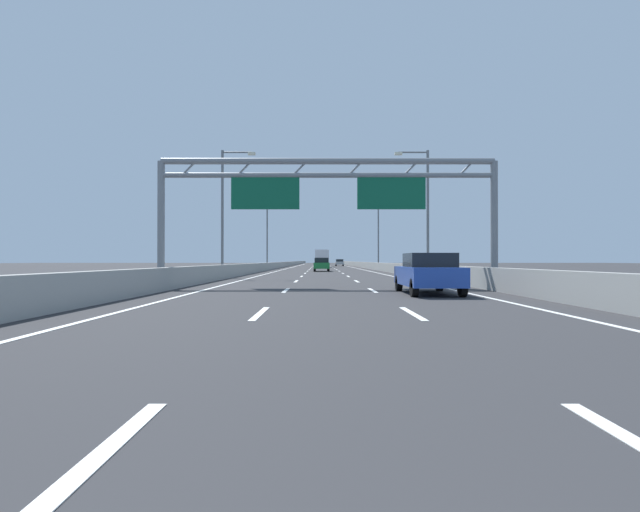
{
  "coord_description": "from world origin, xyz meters",
  "views": [
    {
      "loc": [
        -0.38,
        0.59,
        1.27
      ],
      "look_at": [
        -0.25,
        71.78,
        1.84
      ],
      "focal_mm": 28.32,
      "sensor_mm": 36.0,
      "label": 1
    }
  ],
  "objects_px": {
    "streetlamp_right_far": "(376,230)",
    "silver_car": "(339,262)",
    "streetlamp_left_far": "(268,230)",
    "blue_car": "(427,273)",
    "box_truck": "(321,258)",
    "sign_gantry": "(327,188)",
    "streetlamp_right_mid": "(424,205)",
    "yellow_car": "(321,263)",
    "green_car": "(321,265)",
    "streetlamp_left_mid": "(225,205)",
    "red_car": "(321,262)"
  },
  "relations": [
    {
      "from": "sign_gantry",
      "to": "streetlamp_left_far",
      "type": "relative_size",
      "value": 1.79
    },
    {
      "from": "blue_car",
      "to": "green_car",
      "type": "height_order",
      "value": "green_car"
    },
    {
      "from": "streetlamp_right_mid",
      "to": "blue_car",
      "type": "distance_m",
      "value": 19.74
    },
    {
      "from": "streetlamp_right_far",
      "to": "silver_car",
      "type": "relative_size",
      "value": 2.28
    },
    {
      "from": "streetlamp_left_far",
      "to": "green_car",
      "type": "distance_m",
      "value": 15.74
    },
    {
      "from": "box_truck",
      "to": "blue_car",
      "type": "bearing_deg",
      "value": -87.07
    },
    {
      "from": "streetlamp_left_far",
      "to": "streetlamp_right_far",
      "type": "bearing_deg",
      "value": 0.0
    },
    {
      "from": "streetlamp_left_mid",
      "to": "yellow_car",
      "type": "bearing_deg",
      "value": 83.45
    },
    {
      "from": "streetlamp_left_mid",
      "to": "green_car",
      "type": "xyz_separation_m",
      "value": [
        7.25,
        18.86,
        -4.63
      ]
    },
    {
      "from": "sign_gantry",
      "to": "green_car",
      "type": "distance_m",
      "value": 31.74
    },
    {
      "from": "streetlamp_right_far",
      "to": "green_car",
      "type": "distance_m",
      "value": 15.93
    },
    {
      "from": "streetlamp_right_mid",
      "to": "box_truck",
      "type": "relative_size",
      "value": 1.11
    },
    {
      "from": "box_truck",
      "to": "sign_gantry",
      "type": "bearing_deg",
      "value": -89.95
    },
    {
      "from": "blue_car",
      "to": "red_car",
      "type": "distance_m",
      "value": 101.33
    },
    {
      "from": "yellow_car",
      "to": "blue_car",
      "type": "relative_size",
      "value": 0.99
    },
    {
      "from": "streetlamp_left_far",
      "to": "silver_car",
      "type": "xyz_separation_m",
      "value": [
        11.3,
        38.98,
        -4.65
      ]
    },
    {
      "from": "streetlamp_right_mid",
      "to": "red_car",
      "type": "relative_size",
      "value": 2.15
    },
    {
      "from": "streetlamp_right_far",
      "to": "box_truck",
      "type": "relative_size",
      "value": 1.11
    },
    {
      "from": "sign_gantry",
      "to": "yellow_car",
      "type": "xyz_separation_m",
      "value": [
        -0.02,
        77.59,
        -4.1
      ]
    },
    {
      "from": "streetlamp_left_far",
      "to": "blue_car",
      "type": "relative_size",
      "value": 2.14
    },
    {
      "from": "streetlamp_right_far",
      "to": "blue_car",
      "type": "bearing_deg",
      "value": -94.26
    },
    {
      "from": "streetlamp_right_far",
      "to": "silver_car",
      "type": "xyz_separation_m",
      "value": [
        -3.63,
        38.98,
        -4.65
      ]
    },
    {
      "from": "sign_gantry",
      "to": "yellow_car",
      "type": "bearing_deg",
      "value": 90.01
    },
    {
      "from": "streetlamp_right_far",
      "to": "green_car",
      "type": "relative_size",
      "value": 2.07
    },
    {
      "from": "streetlamp_left_far",
      "to": "green_car",
      "type": "xyz_separation_m",
      "value": [
        7.25,
        -13.17,
        -4.63
      ]
    },
    {
      "from": "blue_car",
      "to": "streetlamp_left_mid",
      "type": "bearing_deg",
      "value": 120.64
    },
    {
      "from": "streetlamp_left_far",
      "to": "silver_car",
      "type": "distance_m",
      "value": 40.85
    },
    {
      "from": "streetlamp_left_mid",
      "to": "green_car",
      "type": "relative_size",
      "value": 2.07
    },
    {
      "from": "streetlamp_left_far",
      "to": "yellow_car",
      "type": "bearing_deg",
      "value": 77.25
    },
    {
      "from": "streetlamp_left_far",
      "to": "red_car",
      "type": "height_order",
      "value": "streetlamp_left_far"
    },
    {
      "from": "streetlamp_right_far",
      "to": "box_truck",
      "type": "bearing_deg",
      "value": 108.96
    },
    {
      "from": "streetlamp_left_mid",
      "to": "yellow_car",
      "type": "relative_size",
      "value": 2.16
    },
    {
      "from": "streetlamp_left_far",
      "to": "green_car",
      "type": "relative_size",
      "value": 2.07
    },
    {
      "from": "blue_car",
      "to": "silver_car",
      "type": "height_order",
      "value": "blue_car"
    },
    {
      "from": "sign_gantry",
      "to": "streetlamp_left_far",
      "type": "bearing_deg",
      "value": 99.5
    },
    {
      "from": "streetlamp_right_far",
      "to": "box_truck",
      "type": "height_order",
      "value": "streetlamp_right_far"
    },
    {
      "from": "streetlamp_left_far",
      "to": "box_truck",
      "type": "bearing_deg",
      "value": 71.25
    },
    {
      "from": "sign_gantry",
      "to": "box_truck",
      "type": "xyz_separation_m",
      "value": [
        -0.05,
        66.5,
        -3.16
      ]
    },
    {
      "from": "green_car",
      "to": "box_truck",
      "type": "height_order",
      "value": "box_truck"
    },
    {
      "from": "yellow_car",
      "to": "blue_car",
      "type": "distance_m",
      "value": 83.86
    },
    {
      "from": "streetlamp_right_mid",
      "to": "yellow_car",
      "type": "distance_m",
      "value": 65.56
    },
    {
      "from": "sign_gantry",
      "to": "streetlamp_right_far",
      "type": "bearing_deg",
      "value": 80.52
    },
    {
      "from": "blue_car",
      "to": "box_truck",
      "type": "distance_m",
      "value": 72.8
    },
    {
      "from": "blue_car",
      "to": "sign_gantry",
      "type": "bearing_deg",
      "value": 120.64
    },
    {
      "from": "streetlamp_left_mid",
      "to": "box_truck",
      "type": "height_order",
      "value": "streetlamp_left_mid"
    },
    {
      "from": "streetlamp_left_far",
      "to": "streetlamp_left_mid",
      "type": "bearing_deg",
      "value": -90.0
    },
    {
      "from": "blue_car",
      "to": "streetlamp_right_far",
      "type": "bearing_deg",
      "value": 85.74
    },
    {
      "from": "streetlamp_left_mid",
      "to": "box_truck",
      "type": "relative_size",
      "value": 1.11
    },
    {
      "from": "streetlamp_right_mid",
      "to": "box_truck",
      "type": "distance_m",
      "value": 54.54
    },
    {
      "from": "sign_gantry",
      "to": "green_car",
      "type": "xyz_separation_m",
      "value": [
        -0.22,
        31.47,
        -4.07
      ]
    }
  ]
}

